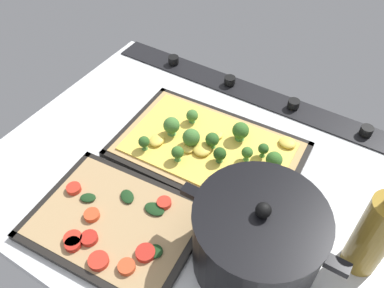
{
  "coord_description": "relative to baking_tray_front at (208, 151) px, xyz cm",
  "views": [
    {
      "loc": [
        -25.51,
        43.6,
        62.62
      ],
      "look_at": [
        2.41,
        -1.36,
        6.8
      ],
      "focal_mm": 36.8,
      "sensor_mm": 36.0,
      "label": 1
    }
  ],
  "objects": [
    {
      "name": "oil_bottle",
      "position": [
        -34.55,
        8.36,
        8.62
      ],
      "size": [
        5.84,
        5.84,
        21.7
      ],
      "color": "olive",
      "rests_on": "ground_plane"
    },
    {
      "name": "cooking_pot",
      "position": [
        -19.03,
        17.59,
        6.5
      ],
      "size": [
        27.74,
        20.95,
        16.05
      ],
      "color": "black",
      "rests_on": "ground_plane"
    },
    {
      "name": "veggie_pizza_back",
      "position": [
        5.13,
        24.97,
        0.74
      ],
      "size": [
        29.2,
        22.21,
        1.9
      ],
      "color": "tan",
      "rests_on": "baking_tray_back"
    },
    {
      "name": "broccoli_pizza",
      "position": [
        -0.67,
        0.16,
        1.56
      ],
      "size": [
        37.54,
        24.27,
        5.73
      ],
      "color": "tan",
      "rests_on": "baking_tray_front"
    },
    {
      "name": "baking_tray_front",
      "position": [
        0.0,
        0.0,
        0.0
      ],
      "size": [
        40.05,
        26.78,
        1.3
      ],
      "color": "black",
      "rests_on": "ground_plane"
    },
    {
      "name": "ground_plane",
      "position": [
        -1.69,
        6.71,
        -1.87
      ],
      "size": [
        85.5,
        65.71,
        3.0
      ],
      "primitive_type": "cube",
      "color": "silver"
    },
    {
      "name": "baking_tray_back",
      "position": [
        5.29,
        24.56,
        0.01
      ],
      "size": [
        31.77,
        24.79,
        1.3
      ],
      "color": "black",
      "rests_on": "ground_plane"
    },
    {
      "name": "stove_control_panel",
      "position": [
        -1.69,
        -22.64,
        0.18
      ],
      "size": [
        82.08,
        7.0,
        2.6
      ],
      "color": "black",
      "rests_on": "ground_plane"
    }
  ]
}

